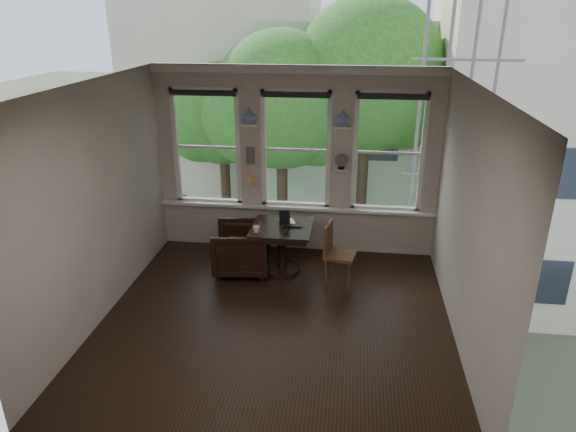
# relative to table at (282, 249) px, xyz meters

# --- Properties ---
(ground) EXTENTS (4.50, 4.50, 0.00)m
(ground) POSITION_rel_table_xyz_m (0.10, -1.34, -0.38)
(ground) COLOR black
(ground) RESTS_ON ground
(ceiling) EXTENTS (4.50, 4.50, 0.00)m
(ceiling) POSITION_rel_table_xyz_m (0.10, -1.34, 2.62)
(ceiling) COLOR silver
(ceiling) RESTS_ON ground
(wall_back) EXTENTS (4.50, 0.00, 4.50)m
(wall_back) POSITION_rel_table_xyz_m (0.10, 0.91, 1.12)
(wall_back) COLOR beige
(wall_back) RESTS_ON ground
(wall_front) EXTENTS (4.50, 0.00, 4.50)m
(wall_front) POSITION_rel_table_xyz_m (0.10, -3.59, 1.12)
(wall_front) COLOR beige
(wall_front) RESTS_ON ground
(wall_left) EXTENTS (0.00, 4.50, 4.50)m
(wall_left) POSITION_rel_table_xyz_m (-2.15, -1.34, 1.12)
(wall_left) COLOR beige
(wall_left) RESTS_ON ground
(wall_right) EXTENTS (0.00, 4.50, 4.50)m
(wall_right) POSITION_rel_table_xyz_m (2.35, -1.34, 1.12)
(wall_right) COLOR beige
(wall_right) RESTS_ON ground
(window_left) EXTENTS (1.10, 0.12, 1.90)m
(window_left) POSITION_rel_table_xyz_m (-1.35, 0.91, 1.32)
(window_left) COLOR white
(window_left) RESTS_ON ground
(window_center) EXTENTS (1.10, 0.12, 1.90)m
(window_center) POSITION_rel_table_xyz_m (0.10, 0.91, 1.32)
(window_center) COLOR white
(window_center) RESTS_ON ground
(window_right) EXTENTS (1.10, 0.12, 1.90)m
(window_right) POSITION_rel_table_xyz_m (1.55, 0.91, 1.32)
(window_right) COLOR white
(window_right) RESTS_ON ground
(shelf_left) EXTENTS (0.26, 0.16, 0.03)m
(shelf_left) POSITION_rel_table_xyz_m (-0.62, 0.81, 1.73)
(shelf_left) COLOR white
(shelf_left) RESTS_ON ground
(shelf_right) EXTENTS (0.26, 0.16, 0.03)m
(shelf_right) POSITION_rel_table_xyz_m (0.83, 0.81, 1.73)
(shelf_right) COLOR white
(shelf_right) RESTS_ON ground
(intercom) EXTENTS (0.14, 0.06, 0.28)m
(intercom) POSITION_rel_table_xyz_m (-0.62, 0.84, 1.23)
(intercom) COLOR #59544F
(intercom) RESTS_ON ground
(sticky_notes) EXTENTS (0.16, 0.01, 0.24)m
(sticky_notes) POSITION_rel_table_xyz_m (-0.62, 0.84, 0.88)
(sticky_notes) COLOR pink
(sticky_notes) RESTS_ON ground
(desk_fan) EXTENTS (0.20, 0.20, 0.24)m
(desk_fan) POSITION_rel_table_xyz_m (0.83, 0.79, 1.16)
(desk_fan) COLOR #59544F
(desk_fan) RESTS_ON ground
(vase_left) EXTENTS (0.24, 0.24, 0.25)m
(vase_left) POSITION_rel_table_xyz_m (-0.62, 0.81, 1.86)
(vase_left) COLOR silver
(vase_left) RESTS_ON shelf_left
(vase_right) EXTENTS (0.24, 0.24, 0.25)m
(vase_right) POSITION_rel_table_xyz_m (0.83, 0.81, 1.86)
(vase_right) COLOR silver
(vase_right) RESTS_ON shelf_right
(table) EXTENTS (0.90, 0.90, 0.75)m
(table) POSITION_rel_table_xyz_m (0.00, 0.00, 0.00)
(table) COLOR black
(table) RESTS_ON ground
(armchair_left) EXTENTS (0.91, 0.89, 0.76)m
(armchair_left) POSITION_rel_table_xyz_m (-0.62, -0.08, 0.00)
(armchair_left) COLOR black
(armchair_left) RESTS_ON ground
(cushion_red) EXTENTS (0.45, 0.45, 0.06)m
(cushion_red) POSITION_rel_table_xyz_m (-0.62, -0.08, 0.08)
(cushion_red) COLOR maroon
(cushion_red) RESTS_ON armchair_left
(side_chair_right) EXTENTS (0.49, 0.49, 0.92)m
(side_chair_right) POSITION_rel_table_xyz_m (0.89, -0.25, 0.09)
(side_chair_right) COLOR #4A2B1A
(side_chair_right) RESTS_ON ground
(laptop) EXTENTS (0.30, 0.20, 0.02)m
(laptop) POSITION_rel_table_xyz_m (0.15, -0.03, 0.39)
(laptop) COLOR black
(laptop) RESTS_ON table
(mug) EXTENTS (0.12, 0.12, 0.10)m
(mug) POSITION_rel_table_xyz_m (-0.34, -0.27, 0.42)
(mug) COLOR white
(mug) RESTS_ON table
(drinking_glass) EXTENTS (0.13, 0.13, 0.09)m
(drinking_glass) POSITION_rel_table_xyz_m (0.10, -0.27, 0.42)
(drinking_glass) COLOR white
(drinking_glass) RESTS_ON table
(tablet) EXTENTS (0.17, 0.11, 0.22)m
(tablet) POSITION_rel_table_xyz_m (0.03, 0.07, 0.48)
(tablet) COLOR black
(tablet) RESTS_ON table
(papers) EXTENTS (0.30, 0.35, 0.00)m
(papers) POSITION_rel_table_xyz_m (0.06, 0.16, 0.38)
(papers) COLOR silver
(papers) RESTS_ON table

